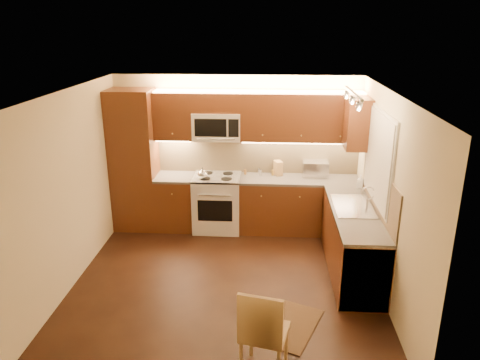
# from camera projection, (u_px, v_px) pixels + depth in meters

# --- Properties ---
(floor) EXTENTS (4.00, 4.00, 0.01)m
(floor) POSITION_uv_depth(u_px,v_px,m) (226.00, 281.00, 6.16)
(floor) COLOR black
(floor) RESTS_ON ground
(ceiling) EXTENTS (4.00, 4.00, 0.01)m
(ceiling) POSITION_uv_depth(u_px,v_px,m) (224.00, 93.00, 5.35)
(ceiling) COLOR beige
(ceiling) RESTS_ON ground
(wall_back) EXTENTS (4.00, 0.01, 2.50)m
(wall_back) POSITION_uv_depth(u_px,v_px,m) (237.00, 152.00, 7.64)
(wall_back) COLOR beige
(wall_back) RESTS_ON ground
(wall_front) EXTENTS (4.00, 0.01, 2.50)m
(wall_front) POSITION_uv_depth(u_px,v_px,m) (202.00, 278.00, 3.87)
(wall_front) COLOR beige
(wall_front) RESTS_ON ground
(wall_left) EXTENTS (0.01, 4.00, 2.50)m
(wall_left) POSITION_uv_depth(u_px,v_px,m) (69.00, 190.00, 5.88)
(wall_left) COLOR beige
(wall_left) RESTS_ON ground
(wall_right) EXTENTS (0.01, 4.00, 2.50)m
(wall_right) POSITION_uv_depth(u_px,v_px,m) (388.00, 198.00, 5.63)
(wall_right) COLOR beige
(wall_right) RESTS_ON ground
(pantry) EXTENTS (0.70, 0.60, 2.30)m
(pantry) POSITION_uv_depth(u_px,v_px,m) (134.00, 161.00, 7.50)
(pantry) COLOR #4A270F
(pantry) RESTS_ON floor
(base_cab_back_left) EXTENTS (0.62, 0.60, 0.86)m
(base_cab_back_left) POSITION_uv_depth(u_px,v_px,m) (176.00, 203.00, 7.69)
(base_cab_back_left) COLOR #4A270F
(base_cab_back_left) RESTS_ON floor
(counter_back_left) EXTENTS (0.62, 0.60, 0.04)m
(counter_back_left) POSITION_uv_depth(u_px,v_px,m) (175.00, 177.00, 7.54)
(counter_back_left) COLOR #383533
(counter_back_left) RESTS_ON base_cab_back_left
(base_cab_back_right) EXTENTS (1.92, 0.60, 0.86)m
(base_cab_back_right) POSITION_uv_depth(u_px,v_px,m) (299.00, 206.00, 7.56)
(base_cab_back_right) COLOR #4A270F
(base_cab_back_right) RESTS_ON floor
(counter_back_right) EXTENTS (1.92, 0.60, 0.04)m
(counter_back_right) POSITION_uv_depth(u_px,v_px,m) (300.00, 180.00, 7.42)
(counter_back_right) COLOR #383533
(counter_back_right) RESTS_ON base_cab_back_right
(base_cab_right) EXTENTS (0.60, 2.00, 0.86)m
(base_cab_right) POSITION_uv_depth(u_px,v_px,m) (352.00, 243.00, 6.30)
(base_cab_right) COLOR #4A270F
(base_cab_right) RESTS_ON floor
(counter_right) EXTENTS (0.60, 2.00, 0.04)m
(counter_right) POSITION_uv_depth(u_px,v_px,m) (355.00, 212.00, 6.15)
(counter_right) COLOR #383533
(counter_right) RESTS_ON base_cab_right
(dishwasher) EXTENTS (0.58, 0.60, 0.84)m
(dishwasher) POSITION_uv_depth(u_px,v_px,m) (362.00, 268.00, 5.64)
(dishwasher) COLOR silver
(dishwasher) RESTS_ON floor
(backsplash_back) EXTENTS (3.30, 0.02, 0.60)m
(backsplash_back) POSITION_uv_depth(u_px,v_px,m) (258.00, 155.00, 7.63)
(backsplash_back) COLOR tan
(backsplash_back) RESTS_ON wall_back
(backsplash_right) EXTENTS (0.02, 2.00, 0.60)m
(backsplash_right) POSITION_uv_depth(u_px,v_px,m) (379.00, 190.00, 6.03)
(backsplash_right) COLOR tan
(backsplash_right) RESTS_ON wall_right
(upper_cab_back_left) EXTENTS (0.62, 0.35, 0.75)m
(upper_cab_back_left) POSITION_uv_depth(u_px,v_px,m) (174.00, 116.00, 7.34)
(upper_cab_back_left) COLOR #4A270F
(upper_cab_back_left) RESTS_ON wall_back
(upper_cab_back_right) EXTENTS (1.92, 0.35, 0.75)m
(upper_cab_back_right) POSITION_uv_depth(u_px,v_px,m) (302.00, 117.00, 7.21)
(upper_cab_back_right) COLOR #4A270F
(upper_cab_back_right) RESTS_ON wall_back
(upper_cab_bridge) EXTENTS (0.76, 0.35, 0.31)m
(upper_cab_bridge) POSITION_uv_depth(u_px,v_px,m) (217.00, 102.00, 7.22)
(upper_cab_bridge) COLOR #4A270F
(upper_cab_bridge) RESTS_ON wall_back
(upper_cab_right_corner) EXTENTS (0.35, 0.50, 0.75)m
(upper_cab_right_corner) POSITION_uv_depth(u_px,v_px,m) (357.00, 123.00, 6.76)
(upper_cab_right_corner) COLOR #4A270F
(upper_cab_right_corner) RESTS_ON wall_right
(stove) EXTENTS (0.76, 0.65, 0.92)m
(stove) POSITION_uv_depth(u_px,v_px,m) (217.00, 203.00, 7.61)
(stove) COLOR silver
(stove) RESTS_ON floor
(microwave) EXTENTS (0.76, 0.38, 0.44)m
(microwave) POSITION_uv_depth(u_px,v_px,m) (217.00, 126.00, 7.33)
(microwave) COLOR silver
(microwave) RESTS_ON wall_back
(window_frame) EXTENTS (0.03, 1.44, 1.24)m
(window_frame) POSITION_uv_depth(u_px,v_px,m) (379.00, 158.00, 6.04)
(window_frame) COLOR silver
(window_frame) RESTS_ON wall_right
(window_blinds) EXTENTS (0.02, 1.36, 1.16)m
(window_blinds) POSITION_uv_depth(u_px,v_px,m) (378.00, 158.00, 6.04)
(window_blinds) COLOR silver
(window_blinds) RESTS_ON wall_right
(sink) EXTENTS (0.52, 0.86, 0.15)m
(sink) POSITION_uv_depth(u_px,v_px,m) (354.00, 202.00, 6.26)
(sink) COLOR silver
(sink) RESTS_ON counter_right
(faucet) EXTENTS (0.20, 0.04, 0.30)m
(faucet) POSITION_uv_depth(u_px,v_px,m) (368.00, 197.00, 6.22)
(faucet) COLOR silver
(faucet) RESTS_ON counter_right
(track_light_bar) EXTENTS (0.04, 1.20, 0.03)m
(track_light_bar) POSITION_uv_depth(u_px,v_px,m) (353.00, 93.00, 5.65)
(track_light_bar) COLOR silver
(track_light_bar) RESTS_ON ceiling
(kettle) EXTENTS (0.20, 0.20, 0.19)m
(kettle) POSITION_uv_depth(u_px,v_px,m) (203.00, 173.00, 7.31)
(kettle) COLOR silver
(kettle) RESTS_ON stove
(toaster_oven) EXTENTS (0.42, 0.32, 0.25)m
(toaster_oven) POSITION_uv_depth(u_px,v_px,m) (315.00, 168.00, 7.51)
(toaster_oven) COLOR silver
(toaster_oven) RESTS_ON counter_back_right
(knife_block) EXTENTS (0.16, 0.20, 0.24)m
(knife_block) POSITION_uv_depth(u_px,v_px,m) (278.00, 168.00, 7.55)
(knife_block) COLOR #AB804D
(knife_block) RESTS_ON counter_back_right
(spice_jar_a) EXTENTS (0.05, 0.05, 0.10)m
(spice_jar_a) POSITION_uv_depth(u_px,v_px,m) (261.00, 173.00, 7.54)
(spice_jar_a) COLOR silver
(spice_jar_a) RESTS_ON counter_back_right
(spice_jar_b) EXTENTS (0.05, 0.05, 0.08)m
(spice_jar_b) POSITION_uv_depth(u_px,v_px,m) (245.00, 172.00, 7.60)
(spice_jar_b) COLOR olive
(spice_jar_b) RESTS_ON counter_back_right
(spice_jar_c) EXTENTS (0.04, 0.04, 0.09)m
(spice_jar_c) POSITION_uv_depth(u_px,v_px,m) (259.00, 171.00, 7.66)
(spice_jar_c) COLOR silver
(spice_jar_c) RESTS_ON counter_back_right
(spice_jar_d) EXTENTS (0.05, 0.05, 0.09)m
(spice_jar_d) POSITION_uv_depth(u_px,v_px,m) (273.00, 173.00, 7.56)
(spice_jar_d) COLOR #AC8533
(spice_jar_d) RESTS_ON counter_back_right
(soap_bottle) EXTENTS (0.11, 0.11, 0.20)m
(soap_bottle) POSITION_uv_depth(u_px,v_px,m) (360.00, 181.00, 6.98)
(soap_bottle) COLOR silver
(soap_bottle) RESTS_ON counter_right
(rug) EXTENTS (0.88, 1.04, 0.01)m
(rug) POSITION_uv_depth(u_px,v_px,m) (288.00, 325.00, 5.26)
(rug) COLOR black
(rug) RESTS_ON floor
(dining_chair) EXTENTS (0.51, 0.51, 0.97)m
(dining_chair) POSITION_uv_depth(u_px,v_px,m) (265.00, 330.00, 4.43)
(dining_chair) COLOR #AB804D
(dining_chair) RESTS_ON floor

